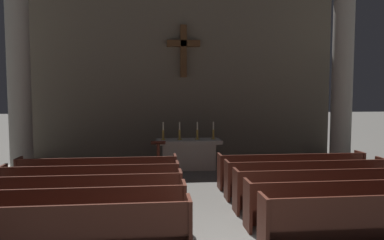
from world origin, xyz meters
name	(u,v)px	position (x,y,z in m)	size (l,w,h in m)	color
pew_left_row_1	(59,232)	(-2.59, -0.04, 0.48)	(4.03, 0.50, 0.95)	#4C2319
pew_left_row_2	(74,211)	(-2.59, 0.93, 0.48)	(4.03, 0.50, 0.95)	#4C2319
pew_left_row_3	(84,196)	(-2.59, 1.91, 0.48)	(4.03, 0.50, 0.95)	#4C2319
pew_left_row_4	(92,184)	(-2.59, 2.88, 0.48)	(4.03, 0.50, 0.95)	#4C2319
pew_left_row_5	(99,174)	(-2.59, 3.85, 0.48)	(4.03, 0.50, 0.95)	#4C2319
pew_right_row_1	(379,220)	(2.59, -0.04, 0.48)	(4.03, 0.50, 0.95)	#4C2319
pew_right_row_2	(348,202)	(2.59, 0.93, 0.48)	(4.03, 0.50, 0.95)	#4C2319
pew_right_row_3	(325,189)	(2.59, 1.91, 0.48)	(4.03, 0.50, 0.95)	#4C2319
pew_right_row_4	(306,178)	(2.59, 2.88, 0.48)	(4.03, 0.50, 0.95)	#4C2319
pew_right_row_5	(291,170)	(2.59, 3.85, 0.48)	(4.03, 0.50, 0.95)	#4C2319
column_left_second	(19,74)	(-5.45, 6.59, 3.20)	(1.06, 1.06, 6.57)	#ADA89E
column_right_second	(342,75)	(5.45, 6.59, 3.20)	(1.06, 1.06, 6.57)	#ADA89E
altar	(188,153)	(0.00, 6.48, 0.53)	(2.20, 0.90, 1.01)	#A8A399
candlestick_outer_left	(163,134)	(-0.85, 6.48, 1.20)	(0.16, 0.16, 0.59)	#B79338
candlestick_inner_left	(180,134)	(-0.30, 6.48, 1.20)	(0.16, 0.16, 0.59)	#B79338
candlestick_inner_right	(197,134)	(0.30, 6.48, 1.20)	(0.16, 0.16, 0.59)	#B79338
candlestick_outer_right	(213,134)	(0.85, 6.48, 1.20)	(0.16, 0.16, 0.59)	#B79338
apse_with_cross	(183,62)	(0.00, 8.78, 3.81)	(12.03, 0.49, 7.61)	#706656
lectern	(158,160)	(-1.03, 5.28, 0.55)	(0.44, 0.36, 1.15)	#4C2319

